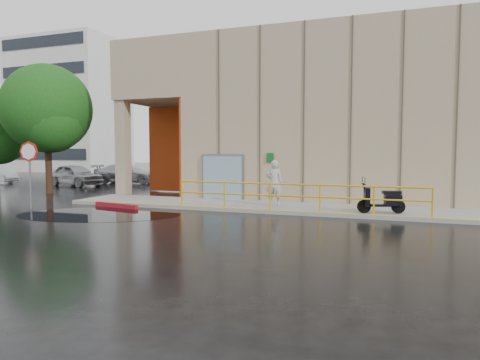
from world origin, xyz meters
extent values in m
plane|color=black|center=(0.00, 0.00, 0.00)|extent=(120.00, 120.00, 0.00)
cube|color=gray|center=(4.00, 4.50, 0.07)|extent=(20.00, 3.00, 0.15)
cube|color=tan|center=(6.00, 11.00, 4.00)|extent=(16.00, 10.00, 8.00)
cube|color=tan|center=(-4.00, 11.00, 6.50)|extent=(4.00, 10.00, 3.00)
cube|color=tan|center=(-5.60, 6.40, 2.50)|extent=(0.60, 0.60, 5.00)
cube|color=#AF3A10|center=(-4.00, 9.50, 2.50)|extent=(3.80, 0.15, 4.90)
cube|color=#AF3A10|center=(-2.05, 7.75, 2.50)|extent=(0.10, 3.50, 4.90)
cube|color=#87AAB9|center=(0.20, 5.88, 1.15)|extent=(1.90, 0.10, 2.00)
cube|color=slate|center=(0.20, 5.96, 1.15)|extent=(2.10, 0.06, 2.20)
cube|color=#0C5622|center=(2.50, 5.94, 2.10)|extent=(0.32, 0.04, 0.42)
cylinder|color=#DCA50B|center=(4.25, 3.15, 1.15)|extent=(9.50, 0.06, 0.06)
cylinder|color=#DCA50B|center=(4.25, 3.15, 0.70)|extent=(9.50, 0.06, 0.06)
cube|color=silver|center=(-28.00, 28.00, 7.50)|extent=(12.00, 8.00, 15.00)
imported|color=#B0B0B5|center=(3.14, 4.33, 1.09)|extent=(0.71, 0.49, 1.89)
cylinder|color=black|center=(6.75, 3.42, 0.39)|extent=(0.50, 0.23, 0.49)
cylinder|color=black|center=(7.92, 3.76, 0.39)|extent=(0.50, 0.23, 0.49)
cylinder|color=slate|center=(-6.40, 1.05, 1.22)|extent=(0.08, 0.08, 2.43)
cylinder|color=#A9190F|center=(-6.40, 1.02, 2.38)|extent=(0.84, 0.16, 0.84)
cylinder|color=white|center=(-6.40, 0.99, 2.38)|extent=(0.66, 0.11, 0.66)
cube|color=maroon|center=(-3.33, 2.59, 0.09)|extent=(2.39, 0.67, 0.18)
cube|color=black|center=(-2.77, 0.78, 0.00)|extent=(7.03, 5.40, 0.01)
imported|color=#AAADB1|center=(-12.69, 10.96, 0.74)|extent=(4.66, 2.72, 1.49)
imported|color=silver|center=(-10.79, 14.20, 0.70)|extent=(5.15, 3.06, 1.40)
cylinder|color=black|center=(-10.54, 6.37, 1.64)|extent=(0.36, 0.36, 3.28)
sphere|color=#1C5117|center=(-10.54, 6.37, 4.75)|extent=(4.91, 4.91, 4.91)
sphere|color=#1C5117|center=(-9.94, 6.05, 4.01)|extent=(3.43, 3.43, 3.43)
camera|label=1|loc=(7.73, -12.59, 2.44)|focal=32.00mm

